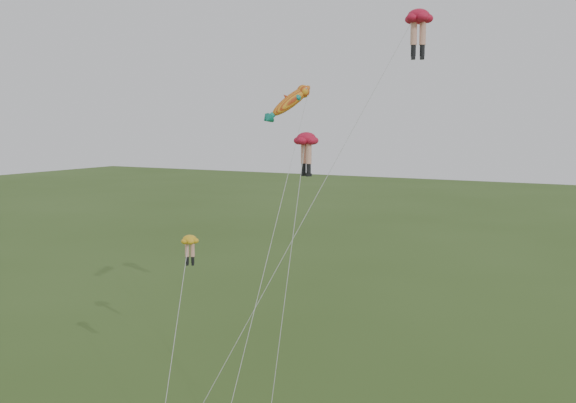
% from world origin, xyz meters
% --- Properties ---
extents(legs_kite_red_high, '(9.92, 10.80, 21.98)m').
position_xyz_m(legs_kite_red_high, '(6.34, 9.78, 21.10)').
color(legs_kite_red_high, red).
rests_on(legs_kite_red_high, ground).
extents(legs_kite_red_mid, '(1.70, 4.21, 15.05)m').
position_xyz_m(legs_kite_red_mid, '(3.18, 2.00, 14.26)').
color(legs_kite_red_mid, red).
rests_on(legs_kite_red_mid, ground).
extents(legs_kite_yellow, '(2.82, 6.20, 9.39)m').
position_xyz_m(legs_kite_yellow, '(-3.51, 1.10, 8.64)').
color(legs_kite_yellow, yellow).
rests_on(legs_kite_yellow, ground).
extents(fish_kite, '(3.52, 12.57, 18.23)m').
position_xyz_m(fish_kite, '(-1.85, 9.96, 16.83)').
color(fish_kite, orange).
rests_on(fish_kite, ground).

